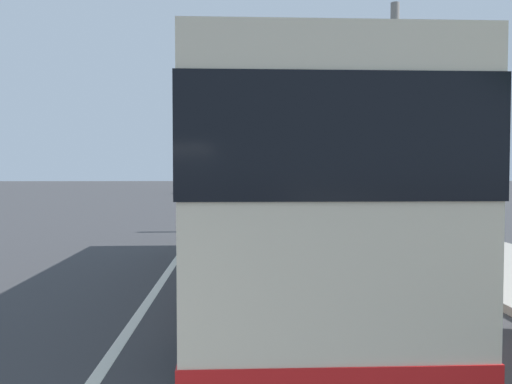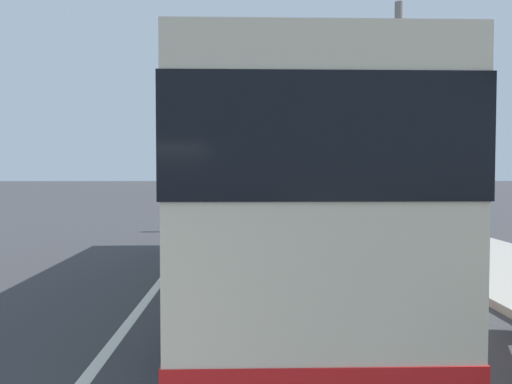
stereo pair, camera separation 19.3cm
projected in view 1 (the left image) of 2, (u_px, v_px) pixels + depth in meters
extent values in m
cube|color=silver|center=(165.00, 277.00, 10.90)|extent=(110.00, 0.16, 0.01)
cube|color=beige|center=(278.00, 189.00, 9.78)|extent=(11.54, 2.65, 3.00)
cube|color=black|center=(278.00, 156.00, 9.75)|extent=(11.58, 2.70, 1.00)
cube|color=red|center=(278.00, 256.00, 9.83)|extent=(11.57, 2.69, 0.16)
cylinder|color=black|center=(219.00, 237.00, 13.45)|extent=(1.00, 0.31, 1.00)
cylinder|color=black|center=(310.00, 237.00, 13.56)|extent=(1.00, 0.31, 1.00)
cylinder|color=black|center=(204.00, 318.00, 6.10)|extent=(1.00, 0.31, 1.00)
cylinder|color=black|center=(403.00, 315.00, 6.21)|extent=(1.00, 0.31, 1.00)
cube|color=black|center=(253.00, 192.00, 40.43)|extent=(4.16, 2.10, 0.82)
cube|color=black|center=(253.00, 182.00, 40.27)|extent=(2.08, 1.81, 0.59)
cylinder|color=black|center=(243.00, 194.00, 41.80)|extent=(0.65, 0.26, 0.64)
cylinder|color=black|center=(264.00, 194.00, 41.75)|extent=(0.65, 0.26, 0.64)
cylinder|color=black|center=(241.00, 196.00, 39.13)|extent=(0.65, 0.26, 0.64)
cylinder|color=black|center=(263.00, 196.00, 39.08)|extent=(0.65, 0.26, 0.64)
cube|color=#2D7238|center=(197.00, 188.00, 51.08)|extent=(4.17, 1.91, 0.71)
cube|color=black|center=(197.00, 181.00, 50.98)|extent=(2.24, 1.74, 0.55)
cylinder|color=black|center=(205.00, 190.00, 49.76)|extent=(0.64, 0.23, 0.64)
cylinder|color=black|center=(187.00, 190.00, 49.68)|extent=(0.64, 0.23, 0.64)
cylinder|color=black|center=(206.00, 189.00, 52.50)|extent=(0.64, 0.23, 0.64)
cylinder|color=black|center=(189.00, 189.00, 52.42)|extent=(0.64, 0.23, 0.64)
cylinder|color=slate|center=(394.00, 118.00, 19.15)|extent=(0.32, 0.32, 8.26)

